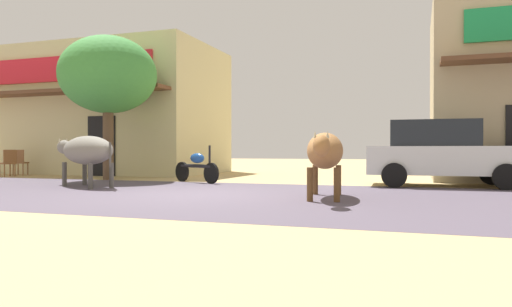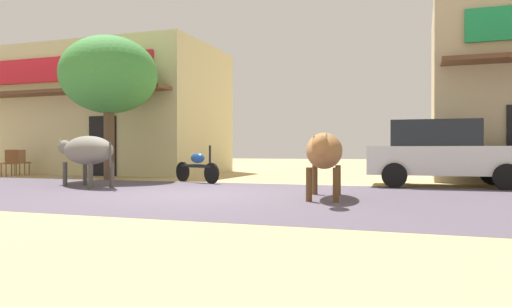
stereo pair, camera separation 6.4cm
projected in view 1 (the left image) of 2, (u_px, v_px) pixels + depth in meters
ground at (198, 194)px, 9.79m from camera, size 80.00×80.00×0.00m
asphalt_road at (198, 194)px, 9.79m from camera, size 72.00×6.79×0.00m
storefront_left_cafe at (109, 112)px, 19.58m from camera, size 8.79×5.81×4.93m
roadside_tree at (108, 75)px, 14.70m from camera, size 2.95×2.95×4.40m
parked_hatchback_car at (441, 153)px, 12.03m from camera, size 3.82×2.05×1.64m
parked_motorcycle at (197, 166)px, 13.37m from camera, size 1.73×0.93×1.03m
cow_near_brown at (86, 151)px, 11.73m from camera, size 2.60×1.59×1.25m
cow_far_dark at (325, 151)px, 8.96m from camera, size 0.95×2.72×1.23m
cafe_chair_near_tree at (8, 162)px, 16.40m from camera, size 0.56×0.56×0.92m
cafe_chair_by_doorway at (19, 161)px, 17.21m from camera, size 0.56×0.56×0.92m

